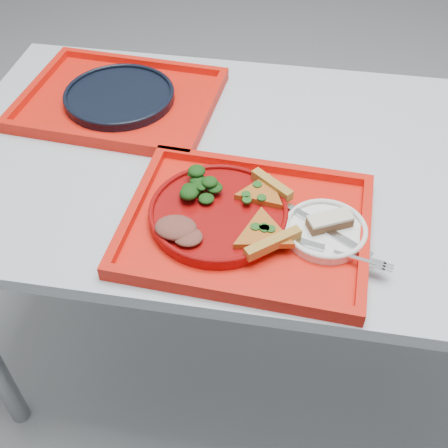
{
  "coord_description": "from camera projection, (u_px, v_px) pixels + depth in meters",
  "views": [
    {
      "loc": [
        -0.04,
        -0.94,
        1.51
      ],
      "look_at": [
        -0.15,
        -0.23,
        0.78
      ],
      "focal_mm": 45.0,
      "sensor_mm": 36.0,
      "label": 1
    }
  ],
  "objects": [
    {
      "name": "tray_main",
      "position": [
        246.0,
        227.0,
        1.05
      ],
      "size": [
        0.47,
        0.37,
        0.01
      ],
      "primitive_type": "cube",
      "rotation": [
        0.0,
        0.0,
        -0.05
      ],
      "color": "red",
      "rests_on": "table"
    },
    {
      "name": "tray_far",
      "position": [
        120.0,
        102.0,
        1.34
      ],
      "size": [
        0.48,
        0.38,
        0.01
      ],
      "primitive_type": "cube",
      "rotation": [
        0.0,
        0.0,
        -0.08
      ],
      "color": "red",
      "rests_on": "table"
    },
    {
      "name": "table",
      "position": [
        310.0,
        191.0,
        1.24
      ],
      "size": [
        1.6,
        0.8,
        0.75
      ],
      "color": "#B2BBC7",
      "rests_on": "ground"
    },
    {
      "name": "dessert_bar",
      "position": [
        330.0,
        221.0,
        1.02
      ],
      "size": [
        0.09,
        0.07,
        0.02
      ],
      "rotation": [
        0.0,
        0.0,
        0.47
      ],
      "color": "#532B1B",
      "rests_on": "side_plate"
    },
    {
      "name": "side_plate",
      "position": [
        325.0,
        232.0,
        1.02
      ],
      "size": [
        0.15,
        0.15,
        0.01
      ],
      "primitive_type": "cylinder",
      "color": "white",
      "rests_on": "tray_main"
    },
    {
      "name": "ground",
      "position": [
        286.0,
        354.0,
        1.72
      ],
      "size": [
        10.0,
        10.0,
        0.0
      ],
      "primitive_type": "plane",
      "color": "gray",
      "rests_on": "ground"
    },
    {
      "name": "salad_heap",
      "position": [
        201.0,
        184.0,
        1.07
      ],
      "size": [
        0.08,
        0.07,
        0.04
      ],
      "primitive_type": "ellipsoid",
      "color": "black",
      "rests_on": "dinner_plate"
    },
    {
      "name": "dinner_plate",
      "position": [
        218.0,
        214.0,
        1.05
      ],
      "size": [
        0.26,
        0.26,
        0.02
      ],
      "primitive_type": "cylinder",
      "color": "maroon",
      "rests_on": "tray_main"
    },
    {
      "name": "meat_portion",
      "position": [
        176.0,
        228.0,
        1.0
      ],
      "size": [
        0.08,
        0.06,
        0.02
      ],
      "primitive_type": "ellipsoid",
      "color": "brown",
      "rests_on": "dinner_plate"
    },
    {
      "name": "fork",
      "position": [
        333.0,
        251.0,
        0.98
      ],
      "size": [
        0.19,
        0.06,
        0.01
      ],
      "primitive_type": "cube",
      "rotation": [
        0.0,
        0.0,
        -0.22
      ],
      "color": "silver",
      "rests_on": "side_plate"
    },
    {
      "name": "pizza_slice_b",
      "position": [
        262.0,
        191.0,
        1.07
      ],
      "size": [
        0.14,
        0.14,
        0.02
      ],
      "primitive_type": null,
      "rotation": [
        0.0,
        0.0,
        4.04
      ],
      "color": "#C77620",
      "rests_on": "dinner_plate"
    },
    {
      "name": "navy_plate",
      "position": [
        119.0,
        97.0,
        1.33
      ],
      "size": [
        0.26,
        0.26,
        0.02
      ],
      "primitive_type": "cylinder",
      "color": "black",
      "rests_on": "tray_far"
    },
    {
      "name": "knife",
      "position": [
        328.0,
        230.0,
        1.01
      ],
      "size": [
        0.16,
        0.11,
        0.01
      ],
      "primitive_type": "cube",
      "rotation": [
        0.0,
        0.0,
        -0.57
      ],
      "color": "silver",
      "rests_on": "side_plate"
    },
    {
      "name": "pizza_slice_a",
      "position": [
        263.0,
        232.0,
        1.0
      ],
      "size": [
        0.16,
        0.17,
        0.02
      ],
      "primitive_type": null,
      "rotation": [
        0.0,
        0.0,
        2.27
      ],
      "color": "#C77620",
      "rests_on": "dinner_plate"
    }
  ]
}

